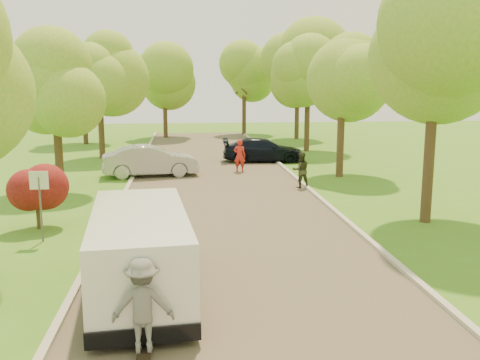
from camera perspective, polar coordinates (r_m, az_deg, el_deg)
name	(u,v)px	position (r m, az deg, el deg)	size (l,w,h in m)	color
ground	(248,283)	(13.18, 0.84, -10.90)	(100.00, 100.00, 0.00)	#47771C
road	(223,206)	(20.80, -1.80, -2.84)	(8.00, 60.00, 0.01)	#4C4438
curb_left	(117,208)	(20.89, -12.97, -2.90)	(0.18, 60.00, 0.12)	#B2AD9E
curb_right	(325,203)	(21.46, 9.05, -2.40)	(0.18, 60.00, 0.12)	#B2AD9E
street_sign	(40,191)	(17.06, -20.59, -1.14)	(0.55, 0.06, 2.17)	#59595E
red_shrub	(37,196)	(18.70, -20.86, -1.63)	(1.70, 1.70, 1.95)	#382619
tree_l_midb	(59,86)	(24.76, -18.75, 9.46)	(4.30, 4.20, 6.62)	#382619
tree_l_far	(102,70)	(34.53, -14.51, 11.30)	(4.92, 4.80, 7.79)	#382619
tree_r_mida	(442,58)	(19.18, 20.74, 12.03)	(5.13, 5.00, 7.95)	#382619
tree_r_midb	(346,79)	(27.40, 11.28, 10.47)	(4.51, 4.40, 7.01)	#382619
tree_r_far	(312,65)	(37.23, 7.65, 12.01)	(5.33, 5.20, 8.34)	#382619
tree_bg_a	(85,74)	(42.81, -16.16, 10.80)	(5.12, 5.00, 7.72)	#382619
tree_bg_b	(300,72)	(45.24, 6.46, 11.39)	(5.12, 5.00, 7.95)	#382619
tree_bg_c	(167,78)	(46.20, -7.81, 10.70)	(4.92, 4.80, 7.33)	#382619
tree_bg_d	(247,75)	(48.52, 0.71, 11.13)	(5.12, 5.00, 7.72)	#382619
minivan	(140,252)	(12.28, -10.61, -7.57)	(2.54, 5.45, 1.97)	white
silver_sedan	(150,161)	(27.64, -9.53, 2.02)	(1.68, 4.80, 1.58)	#A0A0A5
dark_sedan	(263,150)	(32.29, 2.49, 3.23)	(1.99, 4.89, 1.42)	black
longboard	(144,351)	(10.11, -10.17, -17.51)	(0.25, 0.87, 0.10)	black
skateboarder	(143,305)	(9.73, -10.34, -13.00)	(1.10, 0.63, 1.70)	slate
person_striped	(240,156)	(28.60, -0.04, 2.61)	(0.63, 0.42, 1.74)	red
person_olive	(301,170)	(24.43, 6.52, 1.05)	(0.80, 0.62, 1.64)	#2E331E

